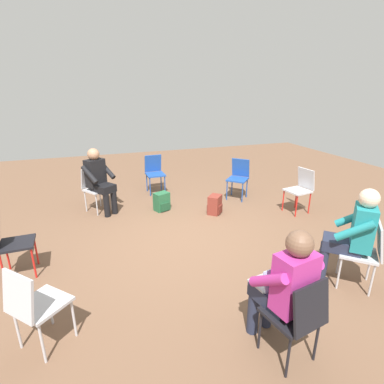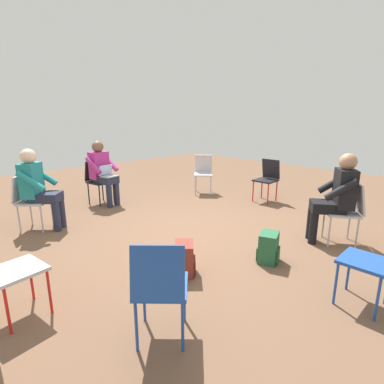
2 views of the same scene
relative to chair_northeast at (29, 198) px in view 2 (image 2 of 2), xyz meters
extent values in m
plane|color=brown|center=(-1.86, -1.63, -0.50)|extent=(14.00, 14.00, 0.00)
cube|color=#B7B7BC|center=(-0.05, -0.05, -0.06)|extent=(0.57, 0.57, 0.03)
cylinder|color=#B7B7BC|center=(-0.05, -0.29, -0.29)|extent=(0.02, 0.02, 0.42)
cylinder|color=#B7B7BC|center=(-0.29, -0.06, -0.29)|extent=(0.02, 0.02, 0.42)
cylinder|color=#B7B7BC|center=(0.19, -0.05, -0.29)|extent=(0.02, 0.02, 0.42)
cylinder|color=#B7B7BC|center=(-0.06, 0.19, -0.29)|extent=(0.02, 0.02, 0.42)
cube|color=#B7B7BC|center=(0.08, 0.08, 0.15)|extent=(0.34, 0.33, 0.40)
cube|color=#1E4799|center=(-3.23, -0.01, -0.06)|extent=(0.57, 0.57, 0.03)
cylinder|color=#1E4799|center=(-2.99, -0.01, -0.29)|extent=(0.02, 0.02, 0.42)
cylinder|color=#1E4799|center=(-3.23, -0.25, -0.29)|extent=(0.02, 0.02, 0.42)
cylinder|color=#1E4799|center=(-3.23, 0.23, -0.29)|extent=(0.02, 0.02, 0.42)
cylinder|color=#1E4799|center=(-3.47, -0.02, -0.29)|extent=(0.02, 0.02, 0.42)
cube|color=#1E4799|center=(-3.36, 0.12, 0.15)|extent=(0.33, 0.34, 0.40)
cube|color=#B7B7BC|center=(-0.30, -3.49, -0.06)|extent=(0.57, 0.57, 0.03)
cylinder|color=#B7B7BC|center=(-0.54, -3.48, -0.29)|extent=(0.02, 0.02, 0.42)
cylinder|color=#B7B7BC|center=(-0.29, -3.25, -0.29)|extent=(0.02, 0.02, 0.42)
cylinder|color=#B7B7BC|center=(-0.31, -3.73, -0.29)|extent=(0.02, 0.02, 0.42)
cylinder|color=#B7B7BC|center=(-0.06, -3.50, -0.29)|extent=(0.02, 0.02, 0.42)
cube|color=#B7B7BC|center=(-0.17, -3.63, 0.15)|extent=(0.34, 0.33, 0.40)
cube|color=black|center=(-1.63, -3.93, -0.06)|extent=(0.42, 0.42, 0.03)
cylinder|color=red|center=(-1.80, -3.77, -0.29)|extent=(0.02, 0.02, 0.42)
cylinder|color=red|center=(-1.46, -3.75, -0.29)|extent=(0.02, 0.02, 0.42)
cylinder|color=red|center=(-1.79, -4.11, -0.29)|extent=(0.02, 0.02, 0.42)
cylinder|color=red|center=(-1.45, -4.09, -0.29)|extent=(0.02, 0.02, 0.42)
cube|color=black|center=(-1.62, -4.12, 0.15)|extent=(0.38, 0.11, 0.40)
cube|color=#B7B7BC|center=(-3.49, -2.88, -0.06)|extent=(0.56, 0.56, 0.03)
cylinder|color=#B7B7BC|center=(-3.45, -2.64, -0.29)|extent=(0.02, 0.02, 0.42)
cylinder|color=#B7B7BC|center=(-3.25, -2.92, -0.29)|extent=(0.02, 0.02, 0.42)
cylinder|color=#B7B7BC|center=(-3.73, -2.84, -0.29)|extent=(0.02, 0.02, 0.42)
cylinder|color=#B7B7BC|center=(-3.53, -3.12, -0.29)|extent=(0.02, 0.02, 0.42)
cube|color=#B7B7BC|center=(-3.65, -2.99, 0.15)|extent=(0.30, 0.36, 0.40)
cube|color=#B7B7BC|center=(-2.18, 0.72, -0.06)|extent=(0.46, 0.46, 0.03)
cylinder|color=red|center=(-1.99, 0.58, -0.29)|extent=(0.02, 0.02, 0.42)
cylinder|color=red|center=(-2.33, 0.53, -0.29)|extent=(0.02, 0.02, 0.42)
cylinder|color=red|center=(-2.38, 0.87, -0.29)|extent=(0.02, 0.02, 0.42)
cube|color=black|center=(0.55, -1.45, -0.06)|extent=(0.47, 0.47, 0.03)
cylinder|color=black|center=(0.41, -1.65, -0.29)|extent=(0.02, 0.02, 0.42)
cylinder|color=black|center=(0.35, -1.31, -0.29)|extent=(0.02, 0.02, 0.42)
cylinder|color=black|center=(0.75, -1.58, -0.29)|extent=(0.02, 0.02, 0.42)
cylinder|color=black|center=(0.69, -1.25, -0.29)|extent=(0.02, 0.02, 0.42)
cube|color=black|center=(0.74, -1.41, 0.15)|extent=(0.16, 0.39, 0.40)
cube|color=#1E4799|center=(-4.18, -1.59, -0.06)|extent=(0.41, 0.41, 0.03)
cylinder|color=#1E4799|center=(-4.01, -1.42, -0.29)|extent=(0.02, 0.02, 0.42)
cylinder|color=#1E4799|center=(-4.00, -1.76, -0.29)|extent=(0.02, 0.02, 0.42)
cylinder|color=#1E4799|center=(-4.35, -1.43, -0.29)|extent=(0.02, 0.02, 0.42)
cylinder|color=#23283D|center=(0.22, -1.60, -0.27)|extent=(0.11, 0.11, 0.45)
cylinder|color=#23283D|center=(0.18, -1.42, -0.27)|extent=(0.11, 0.11, 0.45)
cube|color=#23283D|center=(0.36, -1.48, 0.01)|extent=(0.47, 0.37, 0.14)
cube|color=#B22D84|center=(0.55, -1.45, 0.27)|extent=(0.28, 0.37, 0.52)
sphere|color=brown|center=(0.55, -1.45, 0.63)|extent=(0.22, 0.22, 0.22)
cylinder|color=#B22D84|center=(0.49, -1.66, 0.30)|extent=(0.41, 0.16, 0.31)
cylinder|color=#B22D84|center=(0.42, -1.27, 0.30)|extent=(0.41, 0.16, 0.31)
cube|color=#9EA0A5|center=(0.26, -1.50, 0.09)|extent=(0.27, 0.34, 0.02)
cube|color=#B2D1F2|center=(0.36, -1.48, 0.20)|extent=(0.11, 0.30, 0.20)
cylinder|color=#23283D|center=(-0.23, -0.37, -0.27)|extent=(0.11, 0.11, 0.45)
cylinder|color=#23283D|center=(-0.36, -0.25, -0.27)|extent=(0.11, 0.11, 0.45)
cube|color=#23283D|center=(-0.18, -0.19, 0.01)|extent=(0.51, 0.51, 0.14)
cube|color=teal|center=(-0.05, -0.05, 0.27)|extent=(0.40, 0.39, 0.52)
sphere|color=beige|center=(-0.05, -0.05, 0.63)|extent=(0.22, 0.22, 0.22)
cylinder|color=teal|center=(0.02, -0.26, 0.30)|extent=(0.34, 0.35, 0.31)
cylinder|color=teal|center=(-0.26, 0.01, 0.30)|extent=(0.34, 0.35, 0.31)
cylinder|color=black|center=(-3.25, -2.60, -0.27)|extent=(0.11, 0.11, 0.45)
cylinder|color=black|center=(-3.15, -2.75, -0.27)|extent=(0.11, 0.11, 0.45)
cube|color=black|center=(-3.34, -2.77, 0.01)|extent=(0.52, 0.49, 0.14)
cube|color=black|center=(-3.49, -2.88, 0.27)|extent=(0.38, 0.40, 0.52)
sphere|color=#A87A5B|center=(-3.49, -2.88, 0.63)|extent=(0.22, 0.22, 0.22)
cylinder|color=black|center=(-3.53, -2.66, 0.30)|extent=(0.37, 0.30, 0.31)
cylinder|color=black|center=(-3.29, -2.99, 0.30)|extent=(0.37, 0.30, 0.31)
cube|color=maroon|center=(-2.63, -0.79, -0.32)|extent=(0.34, 0.34, 0.36)
cube|color=maroon|center=(-2.63, -0.79, -0.40)|extent=(0.31, 0.32, 0.16)
cube|color=#235B38|center=(-3.12, -1.71, -0.32)|extent=(0.29, 0.33, 0.36)
cube|color=#1C492C|center=(-3.12, -1.71, -0.40)|extent=(0.31, 0.28, 0.16)
camera|label=1|loc=(2.25, -2.93, 1.80)|focal=28.00mm
camera|label=2|loc=(-4.87, 1.23, 1.21)|focal=28.00mm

